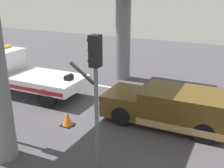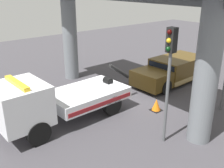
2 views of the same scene
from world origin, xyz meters
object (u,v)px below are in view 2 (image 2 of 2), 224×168
Objects in this scene: tow_truck_white at (51,100)px; towed_van_green at (172,71)px; traffic_cone_orange at (156,105)px; traffic_light_far at (170,62)px.

tow_truck_white is 8.59m from towed_van_green.
tow_truck_white reaches higher than traffic_cone_orange.
tow_truck_white is at bearing 0.17° from towed_van_green.
towed_van_green reaches higher than traffic_cone_orange.
tow_truck_white is 5.45m from traffic_light_far.
towed_van_green is 7.54m from traffic_light_far.
traffic_light_far is at bearing 47.50° from traffic_cone_orange.
tow_truck_white is at bearing -55.42° from traffic_light_far.
tow_truck_white is at bearing -23.77° from traffic_cone_orange.
traffic_cone_orange is (3.87, 2.10, -0.49)m from towed_van_green.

